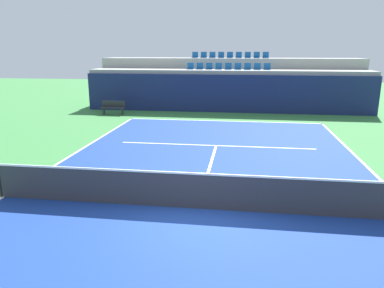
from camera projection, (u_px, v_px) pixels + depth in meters
ground_plane at (197, 209)px, 9.38m from camera, size 80.00×80.00×0.00m
court_surface at (197, 209)px, 9.38m from camera, size 11.00×24.00×0.01m
baseline_far at (223, 121)px, 20.83m from camera, size 11.00×0.10×0.00m
sideline_left at (3, 197)px, 10.11m from camera, size 0.10×24.00×0.00m
service_line_far at (216, 146)px, 15.51m from camera, size 8.26×0.10×0.00m
centre_service_line at (209, 169)px, 12.44m from camera, size 0.10×6.40×0.00m
back_wall at (227, 94)px, 23.54m from camera, size 18.67×0.30×2.44m
stands_tier_lower at (228, 90)px, 24.80m from camera, size 18.67×2.40×2.68m
stands_tier_upper at (229, 81)px, 27.01m from camera, size 18.67×2.40×3.39m
seating_row_lower at (228, 68)px, 24.52m from camera, size 5.61×0.44×0.44m
seating_row_upper at (230, 56)px, 26.65m from camera, size 5.61×0.44×0.44m
tennis_net at (197, 190)px, 9.25m from camera, size 11.08×0.08×1.07m
player_bench at (113, 107)px, 22.87m from camera, size 1.50×0.40×0.85m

